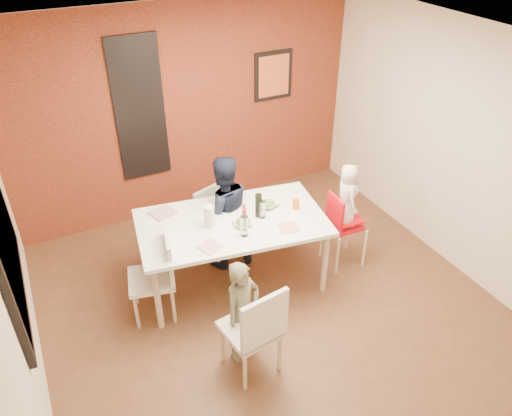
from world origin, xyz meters
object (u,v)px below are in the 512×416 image
chair_far (214,219)px  high_chair (342,223)px  child_near (243,312)px  toddler (347,195)px  child_far (223,213)px  paper_towel_roll (209,216)px  chair_left (159,271)px  wine_bottle (258,205)px  dining_table (232,227)px  chair_near (256,328)px

chair_far → high_chair: bearing=-54.2°
child_near → toddler: size_ratio=1.45×
child_far → paper_towel_roll: bearing=52.8°
toddler → paper_towel_roll: toddler is taller
chair_left → wine_bottle: 1.21m
chair_far → child_far: size_ratio=0.62×
dining_table → chair_left: (-0.85, -0.12, -0.20)m
dining_table → paper_towel_roll: paper_towel_roll is taller
dining_table → toddler: toddler is taller
toddler → paper_towel_roll: (-1.50, 0.27, 0.01)m
high_chair → child_near: 1.74m
wine_bottle → chair_left: bearing=-176.2°
high_chair → wine_bottle: bearing=80.6°
high_chair → child_near: bearing=118.0°
child_far → chair_near: bearing=80.1°
chair_left → wine_bottle: wine_bottle is taller
wine_bottle → paper_towel_roll: (-0.53, 0.06, -0.01)m
dining_table → chair_far: bearing=87.7°
chair_near → chair_left: size_ratio=1.04×
dining_table → paper_towel_roll: 0.31m
dining_table → high_chair: (1.24, -0.25, -0.18)m
chair_left → child_near: child_near is taller
toddler → child_far: bearing=77.0°
toddler → chair_near: bearing=135.3°
toddler → wine_bottle: size_ratio=2.78×
child_near → high_chair: bearing=4.1°
wine_bottle → chair_far: bearing=113.0°
child_far → toddler: 1.37m
chair_near → child_near: bearing=-95.3°
chair_near → toddler: size_ratio=1.35×
dining_table → child_near: (-0.34, -0.99, -0.21)m
high_chair → wine_bottle: wine_bottle is taller
chair_far → child_near: 1.61m
wine_bottle → chair_near: bearing=-117.3°
chair_far → high_chair: size_ratio=0.91×
child_near → paper_towel_roll: (0.10, 1.00, 0.40)m
chair_far → high_chair: high_chair is taller
chair_far → toddler: size_ratio=1.14×
child_far → paper_towel_roll: (-0.29, -0.34, 0.25)m
chair_far → wine_bottle: bearing=-86.7°
chair_left → toddler: bearing=99.0°
child_near → paper_towel_roll: 1.08m
chair_far → child_near: child_near is taller
dining_table → chair_near: (-0.33, -1.24, -0.18)m
chair_near → chair_left: (-0.52, 1.12, -0.02)m
child_near → dining_table: bearing=49.9°
wine_bottle → toddler: bearing=-12.2°
chair_near → high_chair: 1.85m
chair_near → chair_far: (0.35, 1.82, -0.09)m
chair_left → chair_far: bearing=141.3°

